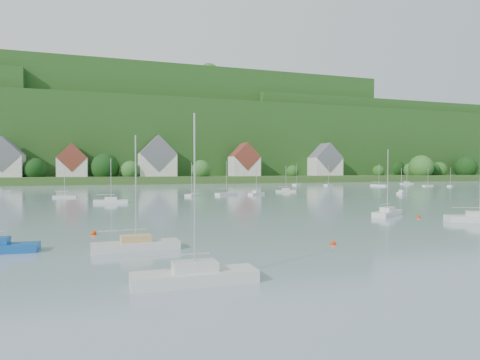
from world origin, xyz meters
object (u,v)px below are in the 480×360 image
at_px(near_sailboat_2, 136,244).
at_px(near_sailboat_4, 480,218).
at_px(near_sailboat_0, 195,275).
at_px(near_sailboat_3, 387,212).

bearing_deg(near_sailboat_2, near_sailboat_4, 3.89).
distance_m(near_sailboat_2, near_sailboat_4, 38.54).
distance_m(near_sailboat_0, near_sailboat_2, 10.39).
bearing_deg(near_sailboat_4, near_sailboat_3, 146.55).
relative_size(near_sailboat_3, near_sailboat_4, 0.88).
bearing_deg(near_sailboat_3, near_sailboat_2, 169.45).
xyz_separation_m(near_sailboat_0, near_sailboat_3, (30.10, 23.65, -0.01)).
bearing_deg(near_sailboat_3, near_sailboat_4, -88.77).
height_order(near_sailboat_3, near_sailboat_4, near_sailboat_4).
xyz_separation_m(near_sailboat_3, near_sailboat_4, (5.87, -8.55, 0.04)).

